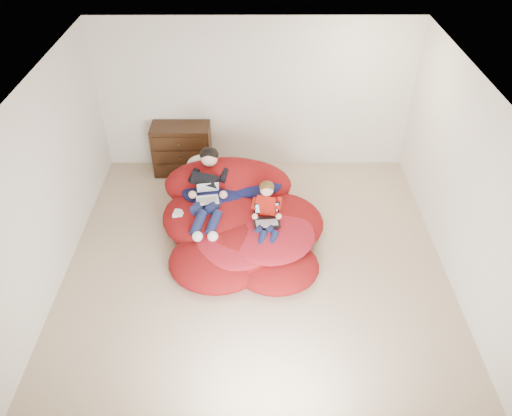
{
  "coord_description": "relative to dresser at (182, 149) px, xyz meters",
  "views": [
    {
      "loc": [
        -0.01,
        -4.84,
        4.68
      ],
      "look_at": [
        0.0,
        0.3,
        0.7
      ],
      "focal_mm": 35.0,
      "sensor_mm": 36.0,
      "label": 1
    }
  ],
  "objects": [
    {
      "name": "older_boy",
      "position": [
        0.55,
        -1.41,
        0.25
      ],
      "size": [
        0.49,
        1.35,
        0.72
      ],
      "color": "black",
      "rests_on": "beanbag_pile"
    },
    {
      "name": "laptop_white",
      "position": [
        0.55,
        -1.55,
        0.21
      ],
      "size": [
        0.33,
        0.36,
        0.21
      ],
      "color": "silver",
      "rests_on": "older_boy"
    },
    {
      "name": "cream_pillow",
      "position": [
        0.42,
        -0.77,
        0.2
      ],
      "size": [
        0.47,
        0.3,
        0.3
      ],
      "primitive_type": "ellipsoid",
      "color": "beige",
      "rests_on": "beanbag_pile"
    },
    {
      "name": "beanbag_pile",
      "position": [
        0.99,
        -1.69,
        -0.17
      ],
      "size": [
        2.32,
        2.37,
        0.9
      ],
      "color": "maroon",
      "rests_on": "ground"
    },
    {
      "name": "room_shell",
      "position": [
        1.21,
        -2.25,
        -0.2
      ],
      "size": [
        5.1,
        5.1,
        2.77
      ],
      "color": "tan",
      "rests_on": "ground"
    },
    {
      "name": "laptop_black",
      "position": [
        1.36,
        -1.93,
        0.13
      ],
      "size": [
        0.37,
        0.36,
        0.24
      ],
      "color": "black",
      "rests_on": "younger_boy"
    },
    {
      "name": "younger_boy",
      "position": [
        1.36,
        -1.92,
        0.19
      ],
      "size": [
        0.34,
        0.85,
        0.64
      ],
      "color": "red",
      "rests_on": "beanbag_pile"
    },
    {
      "name": "dresser",
      "position": [
        0.0,
        0.0,
        0.0
      ],
      "size": [
        0.94,
        0.53,
        0.85
      ],
      "color": "#321D0E",
      "rests_on": "ground"
    },
    {
      "name": "power_adapter",
      "position": [
        0.15,
        -1.71,
        -0.0
      ],
      "size": [
        0.16,
        0.16,
        0.05
      ],
      "primitive_type": "cube",
      "rotation": [
        0.0,
        0.0,
        -0.17
      ],
      "color": "silver",
      "rests_on": "beanbag_pile"
    }
  ]
}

